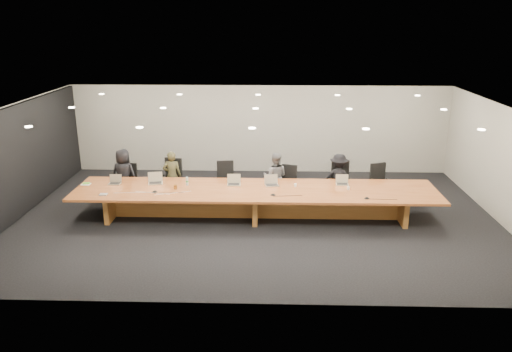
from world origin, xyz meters
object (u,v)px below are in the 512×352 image
at_px(chair_far_left, 127,182).
at_px(paper_cup_far, 348,188).
at_px(av_box, 103,195).
at_px(person_a, 124,175).
at_px(laptop_a, 114,180).
at_px(water_bottle, 187,181).
at_px(laptop_e, 342,180).
at_px(person_b, 172,176).
at_px(laptop_b, 155,178).
at_px(mic_left, 155,191).
at_px(chair_mid_left, 226,181).
at_px(laptop_d, 272,181).
at_px(conference_table, 256,198).
at_px(person_c, 275,177).
at_px(laptop_c, 234,180).
at_px(paper_cup_near, 295,185).
at_px(person_d, 339,178).
at_px(chair_left, 170,180).
at_px(chair_mid_right, 287,184).
at_px(chair_far_right, 381,184).
at_px(mic_right, 367,198).
at_px(mic_center, 273,194).
at_px(chair_right, 340,182).

distance_m(chair_far_left, paper_cup_far, 5.98).
bearing_deg(av_box, person_a, 89.73).
height_order(laptop_a, water_bottle, laptop_a).
xyz_separation_m(laptop_e, av_box, (-5.84, -0.97, -0.11)).
distance_m(person_b, laptop_b, 0.91).
distance_m(av_box, mic_left, 1.21).
bearing_deg(chair_mid_left, laptop_d, -43.14).
xyz_separation_m(conference_table, person_c, (0.49, 1.24, 0.16)).
xyz_separation_m(laptop_a, laptop_c, (3.06, 0.02, 0.01)).
relative_size(laptop_e, paper_cup_near, 4.00).
height_order(person_c, laptop_d, person_c).
bearing_deg(water_bottle, person_d, 13.04).
xyz_separation_m(conference_table, av_box, (-3.64, -0.54, 0.24)).
xyz_separation_m(person_a, laptop_d, (4.05, -0.89, 0.16)).
bearing_deg(chair_left, person_c, 15.54).
height_order(chair_mid_right, person_a, person_a).
height_order(conference_table, laptop_b, laptop_b).
xyz_separation_m(chair_far_right, mic_right, (-0.71, -1.75, 0.22)).
bearing_deg(laptop_a, mic_right, -7.62).
distance_m(laptop_a, paper_cup_near, 4.62).
height_order(mic_center, mic_right, same).
xyz_separation_m(person_d, laptop_e, (-0.01, -0.76, 0.20)).
bearing_deg(conference_table, mic_left, -173.45).
relative_size(laptop_c, paper_cup_far, 4.26).
bearing_deg(laptop_c, person_d, 14.84).
height_order(chair_far_right, mic_left, chair_far_right).
xyz_separation_m(chair_far_right, laptop_b, (-5.94, -0.81, 0.35)).
height_order(laptop_b, laptop_c, laptop_b).
height_order(conference_table, chair_left, chair_left).
height_order(laptop_a, laptop_b, laptop_b).
bearing_deg(person_d, person_b, 14.88).
distance_m(conference_table, laptop_b, 2.64).
distance_m(person_d, laptop_e, 0.78).
xyz_separation_m(person_c, paper_cup_near, (0.50, -1.01, 0.11)).
relative_size(laptop_b, mic_left, 2.65).
relative_size(chair_far_right, person_b, 0.78).
bearing_deg(conference_table, chair_mid_left, 125.27).
relative_size(water_bottle, mic_right, 1.50).
bearing_deg(laptop_e, person_c, 156.59).
bearing_deg(chair_left, chair_mid_right, 13.96).
relative_size(person_d, mic_right, 9.98).
height_order(laptop_a, mic_center, laptop_a).
distance_m(chair_far_right, laptop_d, 3.09).
bearing_deg(chair_right, laptop_c, -161.39).
relative_size(person_c, laptop_a, 4.46).
bearing_deg(person_a, person_b, -169.58).
xyz_separation_m(chair_left, person_d, (4.58, 0.00, 0.09)).
xyz_separation_m(conference_table, chair_right, (2.26, 1.18, 0.05)).
bearing_deg(mic_center, chair_left, 150.25).
bearing_deg(paper_cup_far, chair_far_right, 46.95).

